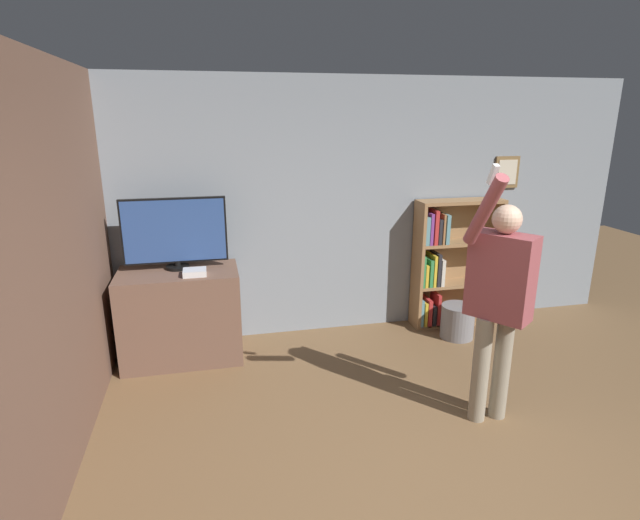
% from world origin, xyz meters
% --- Properties ---
extents(wall_back, '(6.60, 0.09, 2.70)m').
position_xyz_m(wall_back, '(0.01, 3.11, 1.35)').
color(wall_back, gray).
rests_on(wall_back, ground_plane).
extents(wall_side_brick, '(0.06, 4.68, 2.70)m').
position_xyz_m(wall_side_brick, '(-2.33, 1.54, 1.35)').
color(wall_side_brick, brown).
rests_on(wall_side_brick, ground_plane).
extents(tv_ledge, '(1.12, 0.64, 0.89)m').
position_xyz_m(tv_ledge, '(-1.66, 2.71, 0.45)').
color(tv_ledge, brown).
rests_on(tv_ledge, ground_plane).
extents(television, '(0.96, 0.22, 0.68)m').
position_xyz_m(television, '(-1.66, 2.80, 1.25)').
color(television, black).
rests_on(television, tv_ledge).
extents(game_console, '(0.21, 0.17, 0.06)m').
position_xyz_m(game_console, '(-1.49, 2.55, 0.92)').
color(game_console, white).
rests_on(game_console, tv_ledge).
extents(bookshelf, '(0.96, 0.28, 1.43)m').
position_xyz_m(bookshelf, '(1.22, 2.93, 0.71)').
color(bookshelf, '#997047').
rests_on(bookshelf, ground_plane).
extents(person, '(0.60, 0.57, 2.01)m').
position_xyz_m(person, '(0.72, 1.12, 1.04)').
color(person, gray).
rests_on(person, ground_plane).
extents(waste_bin, '(0.35, 0.35, 0.36)m').
position_xyz_m(waste_bin, '(1.20, 2.55, 0.18)').
color(waste_bin, gray).
rests_on(waste_bin, ground_plane).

